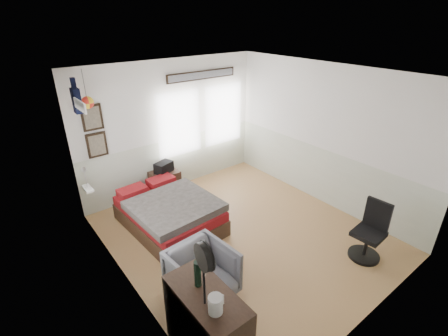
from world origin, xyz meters
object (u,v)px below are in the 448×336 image
at_px(armchair, 202,274).
at_px(nightstand, 165,184).
at_px(task_chair, 370,235).
at_px(dresser, 207,324).
at_px(bed, 169,213).

height_order(armchair, nightstand, armchair).
xyz_separation_m(nightstand, task_chair, (1.56, -3.61, 0.12)).
bearing_deg(nightstand, task_chair, -69.35).
height_order(dresser, nightstand, dresser).
bearing_deg(task_chair, bed, 124.01).
distance_m(dresser, task_chair, 2.92).
relative_size(nightstand, task_chair, 0.57).
bearing_deg(dresser, nightstand, 68.41).
distance_m(bed, armchair, 1.69).
bearing_deg(bed, armchair, -107.75).
bearing_deg(bed, nightstand, 61.57).
height_order(bed, armchair, armchair).
bearing_deg(dresser, task_chair, -4.13).
bearing_deg(bed, task_chair, -54.81).
distance_m(armchair, nightstand, 2.83).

